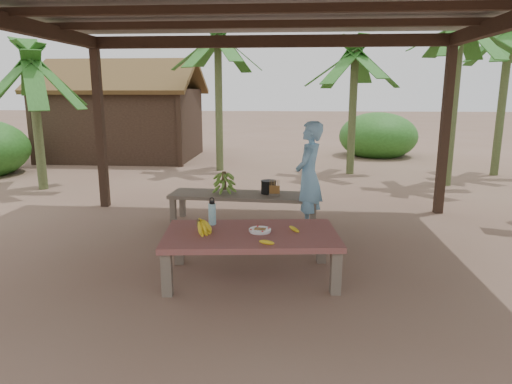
# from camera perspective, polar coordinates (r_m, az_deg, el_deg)

# --- Properties ---
(ground) EXTENTS (80.00, 80.00, 0.00)m
(ground) POSITION_cam_1_polar(r_m,az_deg,el_deg) (5.50, 0.05, -8.22)
(ground) COLOR brown
(ground) RESTS_ON ground
(pavilion) EXTENTS (6.60, 5.60, 2.95)m
(pavilion) POSITION_cam_1_polar(r_m,az_deg,el_deg) (5.19, -0.12, 21.72)
(pavilion) COLOR black
(pavilion) RESTS_ON ground
(work_table) EXTENTS (1.89, 1.18, 0.50)m
(work_table) POSITION_cam_1_polar(r_m,az_deg,el_deg) (4.81, -0.63, -5.83)
(work_table) COLOR brown
(work_table) RESTS_ON ground
(bench) EXTENTS (2.23, 0.74, 0.45)m
(bench) POSITION_cam_1_polar(r_m,az_deg,el_deg) (6.79, -1.49, -0.69)
(bench) COLOR brown
(bench) RESTS_ON ground
(ripe_banana_bunch) EXTENTS (0.32, 0.29, 0.16)m
(ripe_banana_bunch) POSITION_cam_1_polar(r_m,az_deg,el_deg) (4.78, -7.22, -4.22)
(ripe_banana_bunch) COLOR yellow
(ripe_banana_bunch) RESTS_ON work_table
(plate) EXTENTS (0.24, 0.24, 0.04)m
(plate) POSITION_cam_1_polar(r_m,az_deg,el_deg) (4.80, 0.50, -4.82)
(plate) COLOR white
(plate) RESTS_ON work_table
(loose_banana_front) EXTENTS (0.15, 0.06, 0.04)m
(loose_banana_front) POSITION_cam_1_polar(r_m,az_deg,el_deg) (4.42, 1.36, -6.31)
(loose_banana_front) COLOR yellow
(loose_banana_front) RESTS_ON work_table
(loose_banana_side) EXTENTS (0.14, 0.15, 0.04)m
(loose_banana_side) POSITION_cam_1_polar(r_m,az_deg,el_deg) (4.84, 4.80, -4.64)
(loose_banana_side) COLOR yellow
(loose_banana_side) RESTS_ON work_table
(water_flask) EXTENTS (0.08, 0.08, 0.31)m
(water_flask) POSITION_cam_1_polar(r_m,az_deg,el_deg) (5.06, -5.50, -2.66)
(water_flask) COLOR #3EABC2
(water_flask) RESTS_ON work_table
(green_banana_stalk) EXTENTS (0.32, 0.32, 0.35)m
(green_banana_stalk) POSITION_cam_1_polar(r_m,az_deg,el_deg) (6.80, -4.00, 1.26)
(green_banana_stalk) COLOR #598C2D
(green_banana_stalk) RESTS_ON bench
(cooking_pot) EXTENTS (0.22, 0.22, 0.19)m
(cooking_pot) POSITION_cam_1_polar(r_m,az_deg,el_deg) (6.79, 1.59, 0.60)
(cooking_pot) COLOR black
(cooking_pot) RESTS_ON bench
(skewer_rack) EXTENTS (0.18, 0.09, 0.24)m
(skewer_rack) POSITION_cam_1_polar(r_m,az_deg,el_deg) (6.65, 2.33, 0.56)
(skewer_rack) COLOR #A57F47
(skewer_rack) RESTS_ON bench
(woman) EXTENTS (0.53, 0.65, 1.55)m
(woman) POSITION_cam_1_polar(r_m,az_deg,el_deg) (6.44, 6.62, 1.94)
(woman) COLOR #70A9D4
(woman) RESTS_ON ground
(hut) EXTENTS (4.40, 3.43, 2.85)m
(hut) POSITION_cam_1_polar(r_m,az_deg,el_deg) (14.04, -16.10, 8.62)
(hut) COLOR black
(hut) RESTS_ON ground
(banana_plant_ne) EXTENTS (1.80, 1.80, 3.53)m
(banana_plant_ne) POSITION_cam_1_polar(r_m,az_deg,el_deg) (10.29, 24.13, 17.53)
(banana_plant_ne) COLOR #596638
(banana_plant_ne) RESTS_ON ground
(banana_plant_n) EXTENTS (1.80, 1.80, 3.05)m
(banana_plant_n) POSITION_cam_1_polar(r_m,az_deg,el_deg) (11.05, 12.24, 15.47)
(banana_plant_n) COLOR #596638
(banana_plant_n) RESTS_ON ground
(banana_plant_nw) EXTENTS (1.80, 1.80, 3.45)m
(banana_plant_nw) POSITION_cam_1_polar(r_m,az_deg,el_deg) (11.36, -4.79, 17.58)
(banana_plant_nw) COLOR #596638
(banana_plant_nw) RESTS_ON ground
(banana_plant_w) EXTENTS (1.80, 1.80, 2.72)m
(banana_plant_w) POSITION_cam_1_polar(r_m,az_deg,el_deg) (10.04, -26.21, 12.96)
(banana_plant_w) COLOR #596638
(banana_plant_w) RESTS_ON ground
(banana_plant_far) EXTENTS (1.80, 1.80, 3.55)m
(banana_plant_far) POSITION_cam_1_polar(r_m,az_deg,el_deg) (12.07, 29.09, 16.25)
(banana_plant_far) COLOR #596638
(banana_plant_far) RESTS_ON ground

